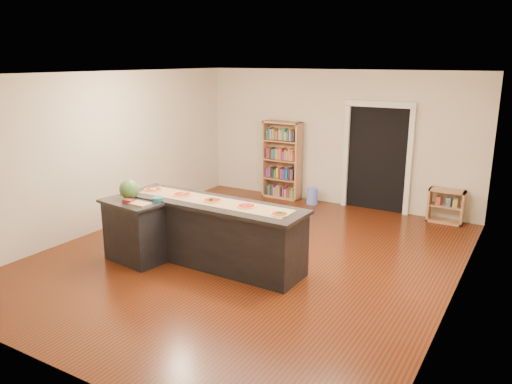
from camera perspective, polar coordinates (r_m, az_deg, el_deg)
The scene contains 17 objects.
room at distance 7.50m, azimuth -0.78°, elevation 2.61°, with size 6.00×7.00×2.80m.
doorway at distance 10.30m, azimuth 13.70°, elevation 4.48°, with size 1.40×0.09×2.21m.
kitchen_island at distance 7.52m, azimuth -5.03°, elevation -4.62°, with size 2.95×0.80×0.97m.
side_counter at distance 7.83m, azimuth -13.43°, elevation -4.23°, with size 0.97×0.71×0.96m.
bookshelf at distance 10.98m, azimuth 2.97°, elevation 3.65°, with size 0.85×0.30×1.70m, color tan.
low_shelf at distance 10.05m, azimuth 20.88°, elevation -1.52°, with size 0.64×0.28×0.64m, color tan.
waste_bin at distance 10.70m, azimuth 6.44°, elevation -0.46°, with size 0.24×0.24×0.35m, color #687FE9.
kraft_paper at distance 7.39m, azimuth -5.01°, elevation -1.03°, with size 2.56×0.46×0.00m, color olive.
watermelon at distance 7.76m, azimuth -14.28°, elevation 0.32°, with size 0.30×0.30×0.30m, color #144214.
cutting_board at distance 7.45m, azimuth -13.14°, elevation -1.31°, with size 0.30×0.20×0.02m, color tan.
package_red at distance 7.57m, azimuth -14.41°, elevation -1.02°, with size 0.15×0.10×0.05m, color maroon.
package_teal at distance 7.54m, azimuth -11.18°, elevation -0.84°, with size 0.17×0.17×0.06m, color #195966.
pizza_a at distance 8.14m, azimuth -11.61°, elevation 0.30°, with size 0.31×0.31×0.02m.
pizza_b at distance 7.76m, azimuth -8.39°, elevation -0.26°, with size 0.32×0.32×0.02m.
pizza_c at distance 7.39m, azimuth -5.01°, elevation -0.94°, with size 0.30×0.30×0.02m.
pizza_d at distance 7.08m, azimuth -1.11°, elevation -1.61°, with size 0.28×0.28×0.02m.
pizza_e at distance 6.72m, azimuth 2.73°, elevation -2.54°, with size 0.28×0.28×0.02m.
Camera 1 is at (3.81, -6.25, 3.01)m, focal length 35.00 mm.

